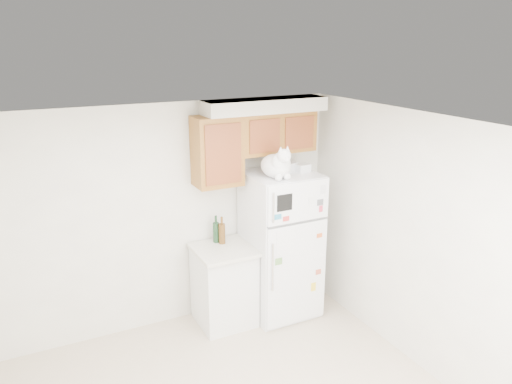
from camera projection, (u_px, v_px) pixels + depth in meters
room_shell at (250, 233)px, 3.89m from camera, size 3.84×4.04×2.52m
refrigerator at (281, 245)px, 5.74m from camera, size 0.76×0.78×1.70m
base_counter at (224, 285)px, 5.62m from camera, size 0.64×0.64×0.92m
cat at (278, 165)px, 5.28m from camera, size 0.36×0.53×0.38m
storage_box_back at (289, 167)px, 5.57m from camera, size 0.22×0.19×0.10m
storage_box_front at (303, 168)px, 5.54m from camera, size 0.16×0.13×0.09m
bottle_green at (216, 229)px, 5.59m from camera, size 0.07×0.07×0.31m
bottle_amber at (222, 230)px, 5.56m from camera, size 0.07×0.07×0.32m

